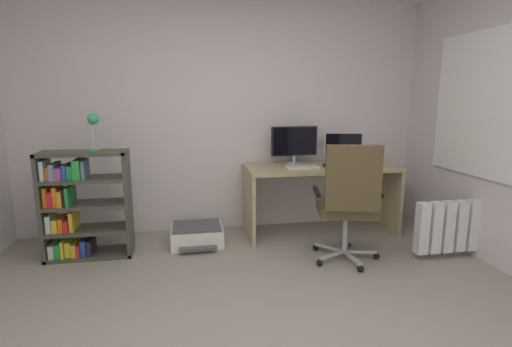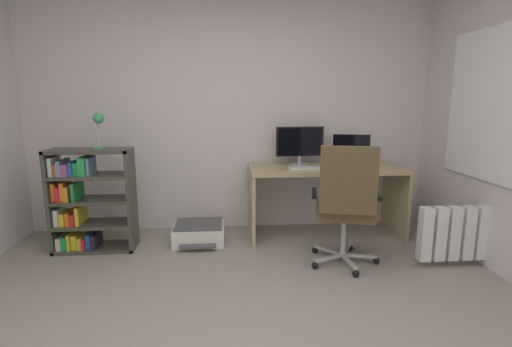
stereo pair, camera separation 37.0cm
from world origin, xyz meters
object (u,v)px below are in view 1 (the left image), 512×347
Objects in this scene: printer at (197,235)px; desk_lamp at (93,124)px; keyboard at (302,167)px; computer_mouse at (327,165)px; office_chair at (349,199)px; monitor_secondary at (343,145)px; bookshelf at (79,206)px; monitor_main at (294,142)px; desk at (320,183)px; radiator at (466,225)px.

desk_lamp is at bearing -172.93° from printer.
keyboard is 1.00× the size of desk_lamp.
office_chair is (-0.07, -0.74, -0.17)m from computer_mouse.
monitor_secondary reaches higher than keyboard.
office_chair is 1.10× the size of bookshelf.
printer is (-1.38, -0.03, -0.67)m from computer_mouse.
monitor_main reaches higher than office_chair.
monitor_secondary is at bearing 8.25° from bookshelf.
desk_lamp is (0.18, 0.00, 0.75)m from bookshelf.
desk_lamp is (-2.23, -0.22, 0.68)m from desk.
keyboard is 0.28m from computer_mouse.
office_chair is 1.10× the size of radiator.
radiator is at bearing -10.37° from bookshelf.
monitor_main is at bearing 10.39° from bookshelf.
printer is (-1.10, -0.01, -0.66)m from keyboard.
monitor_secondary is (0.57, 0.00, -0.04)m from monitor_main.
computer_mouse is at bearing 1.42° from keyboard.
printer is (1.07, 0.11, -0.39)m from bookshelf.
office_chair is (-0.04, -0.82, 0.04)m from desk.
bookshelf reaches higher than desk.
printer is at bearing 178.86° from keyboard.
bookshelf is 1.00× the size of radiator.
monitor_secondary is 1.88m from printer.
monitor_main reaches higher than monitor_secondary.
keyboard reaches higher than desk.
bookshelf is at bearing -178.58° from keyboard.
monitor_main is at bearing 14.65° from printer.
desk_lamp reaches higher than computer_mouse.
desk is 0.22m from computer_mouse.
printer is 2.58m from radiator.
monitor_secondary is 2.59m from desk_lamp.
monitor_secondary is 0.42× the size of bookshelf.
office_chair is 3.22× the size of desk_lamp.
printer is (-1.66, -0.29, -0.84)m from monitor_secondary.
computer_mouse is at bearing -41.64° from monitor_main.
office_chair is at bearing -109.70° from monitor_secondary.
computer_mouse is at bearing 3.54° from desk_lamp.
office_chair is 2.36m from desk_lamp.
monitor_secondary is at bearing 127.46° from radiator.
printer is at bearing 5.91° from bookshelf.
monitor_main is 1.54× the size of keyboard.
monitor_secondary is 0.65m from keyboard.
radiator is at bearing -37.78° from desk.
monitor_secondary is at bearing 0.02° from monitor_main.
monitor_secondary is 1.12m from office_chair.
monitor_secondary reaches higher than desk.
printer is at bearing -165.35° from monitor_main.
keyboard is 0.34× the size of radiator.
monitor_secondary reaches higher than bookshelf.
bookshelf is (-2.44, -0.14, -0.28)m from computer_mouse.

